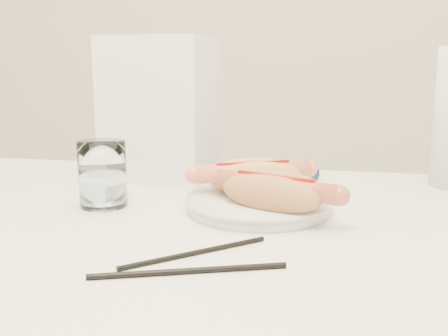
% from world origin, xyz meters
% --- Properties ---
extents(table, '(1.20, 0.80, 0.75)m').
position_xyz_m(table, '(0.00, 0.00, 0.69)').
color(table, white).
rests_on(table, ground).
extents(plate, '(0.22, 0.22, 0.02)m').
position_xyz_m(plate, '(0.08, 0.07, 0.76)').
color(plate, silver).
rests_on(plate, table).
extents(hotdog_left, '(0.19, 0.13, 0.05)m').
position_xyz_m(hotdog_left, '(0.06, 0.12, 0.79)').
color(hotdog_left, '#E1A55A').
rests_on(hotdog_left, plate).
extents(hotdog_right, '(0.19, 0.13, 0.05)m').
position_xyz_m(hotdog_right, '(0.11, 0.03, 0.79)').
color(hotdog_right, '#C27E4B').
rests_on(hotdog_right, plate).
extents(water_glass, '(0.08, 0.08, 0.10)m').
position_xyz_m(water_glass, '(-0.17, 0.06, 0.80)').
color(water_glass, white).
rests_on(water_glass, table).
extents(chopstick_near, '(0.15, 0.14, 0.01)m').
position_xyz_m(chopstick_near, '(0.03, -0.12, 0.75)').
color(chopstick_near, black).
rests_on(chopstick_near, table).
extents(chopstick_far, '(0.21, 0.08, 0.01)m').
position_xyz_m(chopstick_far, '(0.04, -0.18, 0.75)').
color(chopstick_far, black).
rests_on(chopstick_far, table).
extents(napkin_box, '(0.22, 0.15, 0.27)m').
position_xyz_m(napkin_box, '(-0.14, 0.26, 0.89)').
color(napkin_box, white).
rests_on(napkin_box, table).
extents(navy_napkin, '(0.17, 0.17, 0.01)m').
position_xyz_m(navy_napkin, '(0.08, 0.28, 0.75)').
color(navy_napkin, '#111836').
rests_on(navy_napkin, table).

